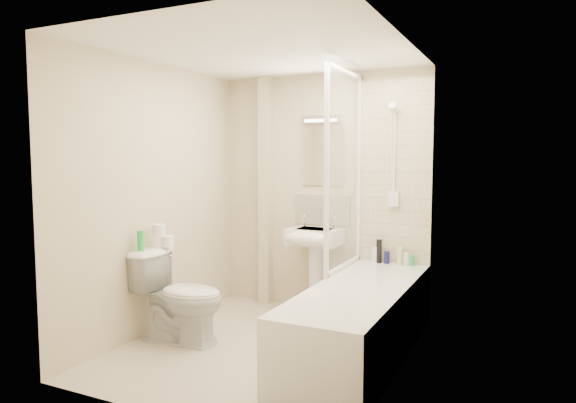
% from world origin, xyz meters
% --- Properties ---
extents(floor, '(2.50, 2.50, 0.00)m').
position_xyz_m(floor, '(0.00, 0.00, 0.00)').
color(floor, beige).
rests_on(floor, ground).
extents(wall_back, '(2.20, 0.02, 2.40)m').
position_xyz_m(wall_back, '(0.00, 1.25, 1.20)').
color(wall_back, beige).
rests_on(wall_back, ground).
extents(wall_left, '(0.02, 2.50, 2.40)m').
position_xyz_m(wall_left, '(-1.10, 0.00, 1.20)').
color(wall_left, beige).
rests_on(wall_left, ground).
extents(wall_right, '(0.02, 2.50, 2.40)m').
position_xyz_m(wall_right, '(1.10, 0.00, 1.20)').
color(wall_right, beige).
rests_on(wall_right, ground).
extents(ceiling, '(2.20, 2.50, 0.02)m').
position_xyz_m(ceiling, '(0.00, 0.00, 2.40)').
color(ceiling, white).
rests_on(ceiling, wall_back).
extents(tile_back, '(0.70, 0.01, 1.75)m').
position_xyz_m(tile_back, '(0.75, 1.24, 1.42)').
color(tile_back, beige).
rests_on(tile_back, wall_back).
extents(tile_right, '(0.01, 2.10, 1.75)m').
position_xyz_m(tile_right, '(1.09, 0.20, 1.42)').
color(tile_right, beige).
rests_on(tile_right, wall_right).
extents(pipe_boxing, '(0.12, 0.12, 2.40)m').
position_xyz_m(pipe_boxing, '(-0.62, 1.19, 1.20)').
color(pipe_boxing, beige).
rests_on(pipe_boxing, ground).
extents(splashback, '(0.60, 0.02, 0.30)m').
position_xyz_m(splashback, '(0.01, 1.24, 1.03)').
color(splashback, beige).
rests_on(splashback, wall_back).
extents(mirror, '(0.46, 0.01, 0.60)m').
position_xyz_m(mirror, '(0.01, 1.24, 1.58)').
color(mirror, white).
rests_on(mirror, wall_back).
extents(strip_light, '(0.42, 0.07, 0.07)m').
position_xyz_m(strip_light, '(0.01, 1.22, 1.95)').
color(strip_light, silver).
rests_on(strip_light, wall_back).
extents(bathtub, '(0.70, 2.10, 0.55)m').
position_xyz_m(bathtub, '(0.75, 0.20, 0.29)').
color(bathtub, white).
rests_on(bathtub, ground).
extents(shower_screen, '(0.04, 0.92, 1.80)m').
position_xyz_m(shower_screen, '(0.40, 0.80, 1.45)').
color(shower_screen, white).
rests_on(shower_screen, bathtub).
extents(shower_fixture, '(0.10, 0.16, 0.99)m').
position_xyz_m(shower_fixture, '(0.75, 1.19, 1.55)').
color(shower_fixture, white).
rests_on(shower_fixture, wall_back).
extents(pedestal_sink, '(0.51, 0.47, 0.98)m').
position_xyz_m(pedestal_sink, '(0.01, 1.01, 0.69)').
color(pedestal_sink, white).
rests_on(pedestal_sink, ground).
extents(bottle_white_a, '(0.06, 0.06, 0.16)m').
position_xyz_m(bottle_white_a, '(0.59, 1.16, 0.63)').
color(bottle_white_a, white).
rests_on(bottle_white_a, bathtub).
extents(bottle_black_b, '(0.05, 0.05, 0.23)m').
position_xyz_m(bottle_black_b, '(0.63, 1.16, 0.66)').
color(bottle_black_b, black).
rests_on(bottle_black_b, bathtub).
extents(bottle_blue, '(0.05, 0.05, 0.12)m').
position_xyz_m(bottle_blue, '(0.71, 1.16, 0.61)').
color(bottle_blue, navy).
rests_on(bottle_blue, bathtub).
extents(bottle_cream, '(0.05, 0.05, 0.17)m').
position_xyz_m(bottle_cream, '(0.84, 1.16, 0.63)').
color(bottle_cream, beige).
rests_on(bottle_cream, bathtub).
extents(bottle_white_b, '(0.06, 0.06, 0.12)m').
position_xyz_m(bottle_white_b, '(0.90, 1.16, 0.61)').
color(bottle_white_b, silver).
rests_on(bottle_white_b, bathtub).
extents(bottle_green, '(0.05, 0.05, 0.10)m').
position_xyz_m(bottle_green, '(0.95, 1.16, 0.60)').
color(bottle_green, green).
rests_on(bottle_green, bathtub).
extents(toilet, '(0.54, 0.82, 0.78)m').
position_xyz_m(toilet, '(-0.72, -0.16, 0.39)').
color(toilet, white).
rests_on(toilet, ground).
extents(toilet_roll_lower, '(0.11, 0.11, 0.10)m').
position_xyz_m(toilet_roll_lower, '(-0.93, -0.06, 0.83)').
color(toilet_roll_lower, white).
rests_on(toilet_roll_lower, toilet).
extents(toilet_roll_upper, '(0.11, 0.11, 0.11)m').
position_xyz_m(toilet_roll_upper, '(-0.99, -0.10, 0.93)').
color(toilet_roll_upper, white).
rests_on(toilet_roll_upper, toilet_roll_lower).
extents(green_bottle, '(0.06, 0.06, 0.17)m').
position_xyz_m(green_bottle, '(-1.02, -0.30, 0.87)').
color(green_bottle, green).
rests_on(green_bottle, toilet).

